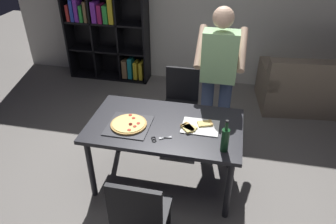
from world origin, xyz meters
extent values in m
plane|color=gray|center=(0.00, 0.00, 0.00)|extent=(12.00, 12.00, 0.00)
cube|color=#232328|center=(0.00, 0.00, 0.73)|extent=(1.52, 0.89, 0.04)
cylinder|color=#232328|center=(-0.68, -0.36, 0.35)|extent=(0.06, 0.06, 0.71)
cylinder|color=#232328|center=(0.68, -0.36, 0.35)|extent=(0.06, 0.06, 0.71)
cylinder|color=#232328|center=(-0.68, 0.36, 0.35)|extent=(0.06, 0.06, 0.71)
cylinder|color=#232328|center=(0.68, 0.36, 0.35)|extent=(0.06, 0.06, 0.71)
cube|color=black|center=(0.00, -0.84, 0.43)|extent=(0.42, 0.42, 0.04)
cube|color=black|center=(0.00, -1.03, 0.68)|extent=(0.42, 0.04, 0.45)
cylinder|color=black|center=(0.18, -0.66, 0.21)|extent=(0.04, 0.04, 0.41)
cylinder|color=black|center=(-0.18, -0.66, 0.21)|extent=(0.04, 0.04, 0.41)
cube|color=black|center=(0.00, 0.84, 0.43)|extent=(0.42, 0.42, 0.04)
cube|color=black|center=(0.00, 1.03, 0.68)|extent=(0.42, 0.04, 0.45)
cylinder|color=black|center=(-0.18, 0.66, 0.21)|extent=(0.04, 0.04, 0.41)
cylinder|color=black|center=(0.18, 0.66, 0.21)|extent=(0.04, 0.04, 0.41)
cylinder|color=black|center=(-0.18, 1.02, 0.21)|extent=(0.04, 0.04, 0.41)
cylinder|color=black|center=(0.18, 1.02, 0.21)|extent=(0.04, 0.04, 0.41)
cube|color=gray|center=(1.90, 2.05, 0.20)|extent=(1.79, 1.04, 0.40)
cube|color=gray|center=(1.94, 1.73, 0.62)|extent=(1.71, 0.39, 0.45)
cube|color=gray|center=(1.14, 1.96, 0.50)|extent=(0.26, 0.86, 0.20)
cube|color=black|center=(-2.20, 2.35, 0.97)|extent=(0.03, 0.35, 1.95)
cube|color=black|center=(-0.83, 2.35, 0.97)|extent=(0.03, 0.35, 1.95)
cube|color=black|center=(-1.52, 2.35, 0.01)|extent=(1.40, 0.35, 0.03)
cube|color=black|center=(-1.52, 2.51, 0.97)|extent=(1.40, 0.03, 1.95)
cube|color=black|center=(-1.52, 2.35, 0.50)|extent=(1.34, 0.29, 0.03)
cube|color=black|center=(-1.52, 2.35, 0.97)|extent=(1.34, 0.29, 0.03)
cube|color=black|center=(-1.74, 2.35, 0.97)|extent=(0.03, 0.29, 1.89)
cube|color=black|center=(-1.30, 2.35, 0.97)|extent=(0.03, 0.29, 1.89)
cube|color=olive|center=(-1.22, 2.33, 0.20)|extent=(0.08, 0.22, 0.32)
cube|color=teal|center=(-1.12, 2.33, 0.23)|extent=(0.07, 0.22, 0.36)
cube|color=yellow|center=(-1.02, 2.33, 0.20)|extent=(0.06, 0.22, 0.30)
cube|color=yellow|center=(-0.93, 2.33, 0.20)|extent=(0.06, 0.22, 0.30)
cube|color=red|center=(-2.12, 2.33, 1.12)|extent=(0.05, 0.22, 0.27)
cube|color=blue|center=(-2.04, 2.33, 1.17)|extent=(0.06, 0.22, 0.35)
cube|color=purple|center=(-1.97, 2.33, 1.19)|extent=(0.06, 0.22, 0.40)
cube|color=green|center=(-1.89, 2.33, 1.12)|extent=(0.05, 0.22, 0.26)
cube|color=olive|center=(-1.81, 2.33, 1.15)|extent=(0.05, 0.22, 0.33)
cube|color=purple|center=(-1.66, 2.33, 1.16)|extent=(0.08, 0.22, 0.33)
cube|color=#B21E66|center=(-1.57, 2.33, 1.14)|extent=(0.07, 0.22, 0.29)
cube|color=green|center=(-1.47, 2.33, 1.13)|extent=(0.07, 0.22, 0.28)
cube|color=yellow|center=(-1.37, 2.33, 1.18)|extent=(0.08, 0.22, 0.39)
cylinder|color=#38476B|center=(0.55, 0.69, 0.47)|extent=(0.14, 0.14, 0.95)
cylinder|color=#38476B|center=(0.35, 0.69, 0.47)|extent=(0.14, 0.14, 0.95)
cube|color=#99CC8C|center=(0.45, 0.69, 1.23)|extent=(0.38, 0.22, 0.55)
sphere|color=#E0B293|center=(0.45, 0.69, 1.64)|extent=(0.22, 0.22, 0.22)
cylinder|color=#E0B293|center=(0.68, 0.87, 1.25)|extent=(0.09, 0.50, 0.39)
cylinder|color=#E0B293|center=(0.22, 0.87, 1.25)|extent=(0.09, 0.50, 0.39)
cube|color=#2D2D33|center=(-0.34, -0.10, 0.76)|extent=(0.42, 0.42, 0.01)
cylinder|color=tan|center=(-0.34, -0.10, 0.77)|extent=(0.36, 0.36, 0.02)
cylinder|color=#EACC6B|center=(-0.34, -0.10, 0.78)|extent=(0.32, 0.32, 0.01)
cylinder|color=#B22819|center=(-0.37, 0.04, 0.79)|extent=(0.04, 0.04, 0.00)
cylinder|color=#B22819|center=(-0.32, -0.12, 0.79)|extent=(0.04, 0.04, 0.00)
cylinder|color=#B22819|center=(-0.25, -0.09, 0.79)|extent=(0.04, 0.04, 0.00)
cylinder|color=#B22819|center=(-0.30, -0.21, 0.79)|extent=(0.04, 0.04, 0.00)
cylinder|color=#B22819|center=(-0.32, -0.01, 0.79)|extent=(0.04, 0.04, 0.00)
cylinder|color=#B22819|center=(-0.31, -0.13, 0.79)|extent=(0.04, 0.04, 0.00)
cylinder|color=#B22819|center=(-0.26, -0.15, 0.79)|extent=(0.04, 0.04, 0.00)
cube|color=white|center=(0.35, 0.02, 0.76)|extent=(0.36, 0.28, 0.01)
cube|color=#EACC6B|center=(0.24, -0.05, 0.77)|extent=(0.16, 0.17, 0.02)
cube|color=tan|center=(0.20, 0.00, 0.77)|extent=(0.09, 0.07, 0.02)
cube|color=#EACC6B|center=(0.39, 0.06, 0.77)|extent=(0.16, 0.13, 0.02)
cube|color=tan|center=(0.45, 0.09, 0.77)|extent=(0.05, 0.09, 0.02)
cube|color=#EACC6B|center=(0.25, -0.03, 0.77)|extent=(0.17, 0.14, 0.02)
cube|color=tan|center=(0.19, 0.00, 0.77)|extent=(0.06, 0.09, 0.02)
cylinder|color=#194723|center=(0.60, -0.29, 0.86)|extent=(0.07, 0.07, 0.22)
cylinder|color=#194723|center=(0.60, -0.29, 1.01)|extent=(0.03, 0.03, 0.08)
cylinder|color=black|center=(0.60, -0.29, 1.06)|extent=(0.03, 0.03, 0.02)
cube|color=silver|center=(0.05, -0.22, 0.76)|extent=(0.11, 0.07, 0.01)
cube|color=silver|center=(0.05, -0.22, 0.76)|extent=(0.12, 0.05, 0.01)
torus|color=black|center=(-0.05, -0.25, 0.76)|extent=(0.06, 0.06, 0.01)
torus|color=black|center=(-0.04, -0.29, 0.76)|extent=(0.06, 0.06, 0.01)
camera|label=1|loc=(0.57, -2.53, 2.54)|focal=34.05mm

